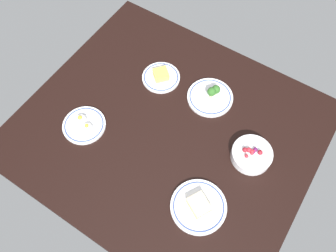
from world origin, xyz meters
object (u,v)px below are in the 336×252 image
at_px(plate_eggs, 84,125).
at_px(plate_cheese, 161,77).
at_px(bowl_berries, 252,154).
at_px(plate_sandwich, 199,206).
at_px(plate_broccoli, 211,96).

bearing_deg(plate_eggs, plate_cheese, -109.33).
distance_m(plate_eggs, plate_cheese, 0.41).
bearing_deg(bowl_berries, plate_sandwich, 76.14).
distance_m(plate_sandwich, plate_cheese, 0.62).
height_order(plate_sandwich, bowl_berries, bowl_berries).
height_order(plate_eggs, plate_broccoli, plate_broccoli).
distance_m(plate_cheese, plate_broccoli, 0.25).
height_order(plate_cheese, bowl_berries, bowl_berries).
distance_m(plate_eggs, plate_broccoli, 0.57).
bearing_deg(bowl_berries, plate_cheese, -14.32).
bearing_deg(plate_cheese, plate_eggs, 70.67).
bearing_deg(plate_broccoli, plate_eggs, 47.50).
xyz_separation_m(plate_eggs, plate_cheese, (-0.14, -0.39, 0.00)).
height_order(plate_eggs, plate_cheese, same).
distance_m(bowl_berries, plate_broccoli, 0.32).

